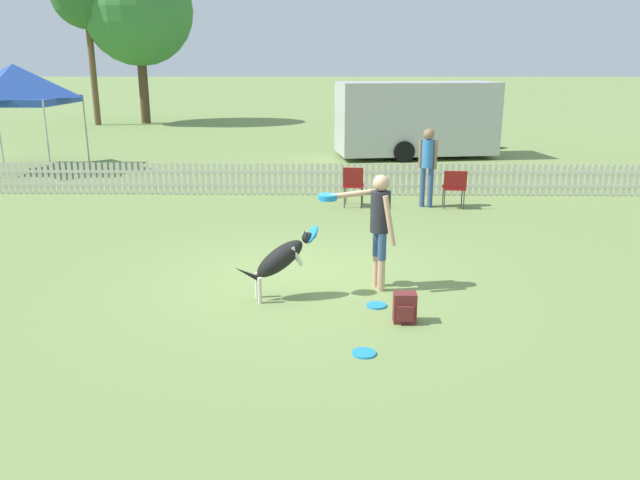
{
  "coord_description": "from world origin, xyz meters",
  "views": [
    {
      "loc": [
        0.32,
        -8.85,
        3.15
      ],
      "look_at": [
        0.17,
        -0.66,
        0.79
      ],
      "focal_mm": 35.0,
      "sensor_mm": 36.0,
      "label": 1
    }
  ],
  "objects_px": {
    "frisbee_near_handler": "(376,305)",
    "spectator_standing": "(428,160)",
    "folding_chair_center": "(353,183)",
    "handler_person": "(376,218)",
    "tree_left_grove": "(138,10)",
    "frisbee_near_dog": "(364,353)",
    "equipment_trailer": "(416,118)",
    "leaping_dog": "(281,258)",
    "folding_chair_blue_left": "(454,185)",
    "canopy_tent_main": "(15,84)",
    "backpack_on_grass": "(405,308)"
  },
  "relations": [
    {
      "from": "spectator_standing",
      "to": "backpack_on_grass",
      "type": "bearing_deg",
      "value": 104.51
    },
    {
      "from": "canopy_tent_main",
      "to": "tree_left_grove",
      "type": "xyz_separation_m",
      "value": [
        -0.52,
        14.39,
        3.06
      ]
    },
    {
      "from": "folding_chair_center",
      "to": "spectator_standing",
      "type": "distance_m",
      "value": 1.7
    },
    {
      "from": "folding_chair_center",
      "to": "equipment_trailer",
      "type": "xyz_separation_m",
      "value": [
        2.32,
        7.52,
        0.75
      ]
    },
    {
      "from": "handler_person",
      "to": "folding_chair_blue_left",
      "type": "distance_m",
      "value": 5.51
    },
    {
      "from": "spectator_standing",
      "to": "frisbee_near_dog",
      "type": "bearing_deg",
      "value": 101.64
    },
    {
      "from": "folding_chair_center",
      "to": "spectator_standing",
      "type": "bearing_deg",
      "value": -171.45
    },
    {
      "from": "handler_person",
      "to": "leaping_dog",
      "type": "relative_size",
      "value": 1.41
    },
    {
      "from": "frisbee_near_handler",
      "to": "spectator_standing",
      "type": "relative_size",
      "value": 0.15
    },
    {
      "from": "handler_person",
      "to": "backpack_on_grass",
      "type": "height_order",
      "value": "handler_person"
    },
    {
      "from": "handler_person",
      "to": "tree_left_grove",
      "type": "bearing_deg",
      "value": 6.56
    },
    {
      "from": "backpack_on_grass",
      "to": "equipment_trailer",
      "type": "distance_m",
      "value": 14.03
    },
    {
      "from": "leaping_dog",
      "to": "tree_left_grove",
      "type": "relative_size",
      "value": 0.14
    },
    {
      "from": "leaping_dog",
      "to": "backpack_on_grass",
      "type": "xyz_separation_m",
      "value": [
        1.6,
        -0.8,
        -0.38
      ]
    },
    {
      "from": "folding_chair_blue_left",
      "to": "folding_chair_center",
      "type": "distance_m",
      "value": 2.22
    },
    {
      "from": "spectator_standing",
      "to": "tree_left_grove",
      "type": "distance_m",
      "value": 22.82
    },
    {
      "from": "handler_person",
      "to": "equipment_trailer",
      "type": "relative_size",
      "value": 0.27
    },
    {
      "from": "frisbee_near_handler",
      "to": "equipment_trailer",
      "type": "distance_m",
      "value": 13.58
    },
    {
      "from": "folding_chair_blue_left",
      "to": "canopy_tent_main",
      "type": "distance_m",
      "value": 12.9
    },
    {
      "from": "frisbee_near_handler",
      "to": "folding_chair_blue_left",
      "type": "xyz_separation_m",
      "value": [
        2.1,
        5.76,
        0.5
      ]
    },
    {
      "from": "leaping_dog",
      "to": "tree_left_grove",
      "type": "height_order",
      "value": "tree_left_grove"
    },
    {
      "from": "canopy_tent_main",
      "to": "equipment_trailer",
      "type": "height_order",
      "value": "canopy_tent_main"
    },
    {
      "from": "folding_chair_center",
      "to": "canopy_tent_main",
      "type": "height_order",
      "value": "canopy_tent_main"
    },
    {
      "from": "handler_person",
      "to": "canopy_tent_main",
      "type": "distance_m",
      "value": 13.94
    },
    {
      "from": "frisbee_near_handler",
      "to": "equipment_trailer",
      "type": "bearing_deg",
      "value": 80.64
    },
    {
      "from": "equipment_trailer",
      "to": "frisbee_near_handler",
      "type": "bearing_deg",
      "value": -107.83
    },
    {
      "from": "frisbee_near_dog",
      "to": "canopy_tent_main",
      "type": "relative_size",
      "value": 0.09
    },
    {
      "from": "tree_left_grove",
      "to": "leaping_dog",
      "type": "bearing_deg",
      "value": -70.01
    },
    {
      "from": "equipment_trailer",
      "to": "tree_left_grove",
      "type": "relative_size",
      "value": 0.73
    },
    {
      "from": "canopy_tent_main",
      "to": "backpack_on_grass",
      "type": "bearing_deg",
      "value": -47.76
    },
    {
      "from": "frisbee_near_dog",
      "to": "equipment_trailer",
      "type": "relative_size",
      "value": 0.04
    },
    {
      "from": "frisbee_near_dog",
      "to": "equipment_trailer",
      "type": "bearing_deg",
      "value": 80.63
    },
    {
      "from": "frisbee_near_handler",
      "to": "equipment_trailer",
      "type": "height_order",
      "value": "equipment_trailer"
    },
    {
      "from": "leaping_dog",
      "to": "canopy_tent_main",
      "type": "height_order",
      "value": "canopy_tent_main"
    },
    {
      "from": "equipment_trailer",
      "to": "handler_person",
      "type": "bearing_deg",
      "value": -108.22
    },
    {
      "from": "leaping_dog",
      "to": "equipment_trailer",
      "type": "relative_size",
      "value": 0.19
    },
    {
      "from": "folding_chair_center",
      "to": "spectator_standing",
      "type": "relative_size",
      "value": 0.53
    },
    {
      "from": "handler_person",
      "to": "leaping_dog",
      "type": "height_order",
      "value": "handler_person"
    },
    {
      "from": "leaping_dog",
      "to": "frisbee_near_dog",
      "type": "height_order",
      "value": "leaping_dog"
    },
    {
      "from": "equipment_trailer",
      "to": "tree_left_grove",
      "type": "height_order",
      "value": "tree_left_grove"
    },
    {
      "from": "spectator_standing",
      "to": "leaping_dog",
      "type": "bearing_deg",
      "value": 88.58
    },
    {
      "from": "leaping_dog",
      "to": "backpack_on_grass",
      "type": "height_order",
      "value": "leaping_dog"
    },
    {
      "from": "canopy_tent_main",
      "to": "tree_left_grove",
      "type": "bearing_deg",
      "value": 92.08
    },
    {
      "from": "handler_person",
      "to": "tree_left_grove",
      "type": "height_order",
      "value": "tree_left_grove"
    },
    {
      "from": "folding_chair_center",
      "to": "tree_left_grove",
      "type": "bearing_deg",
      "value": -55.7
    },
    {
      "from": "frisbee_near_handler",
      "to": "folding_chair_center",
      "type": "bearing_deg",
      "value": 91.17
    },
    {
      "from": "leaping_dog",
      "to": "spectator_standing",
      "type": "bearing_deg",
      "value": 137.14
    },
    {
      "from": "folding_chair_center",
      "to": "equipment_trailer",
      "type": "relative_size",
      "value": 0.15
    },
    {
      "from": "frisbee_near_handler",
      "to": "frisbee_near_dog",
      "type": "height_order",
      "value": "same"
    },
    {
      "from": "backpack_on_grass",
      "to": "folding_chair_blue_left",
      "type": "distance_m",
      "value": 6.53
    }
  ]
}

